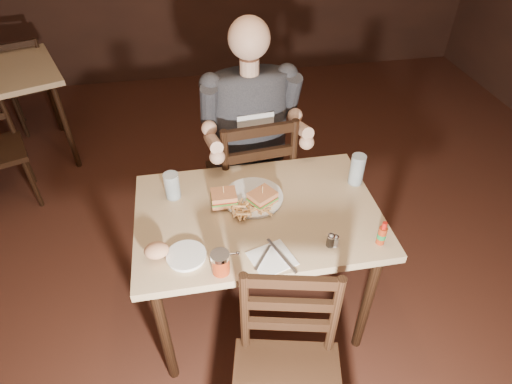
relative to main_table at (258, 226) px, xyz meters
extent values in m
plane|color=black|center=(-0.10, -0.34, -0.68)|extent=(7.00, 7.00, 0.00)
cube|color=tan|center=(0.00, 0.00, 0.07)|extent=(1.12, 0.75, 0.04)
cylinder|color=black|center=(-0.49, -0.30, -0.32)|extent=(0.05, 0.05, 0.73)
cylinder|color=black|center=(-0.48, 0.30, -0.32)|extent=(0.05, 0.05, 0.73)
cylinder|color=black|center=(0.48, -0.30, -0.32)|extent=(0.05, 0.05, 0.73)
cylinder|color=black|center=(0.49, 0.30, -0.32)|extent=(0.05, 0.05, 0.73)
cylinder|color=black|center=(-1.20, 1.63, -0.32)|extent=(0.04, 0.04, 0.73)
cylinder|color=black|center=(-1.42, 2.23, -0.32)|extent=(0.04, 0.04, 0.73)
cylinder|color=white|center=(-0.01, 0.09, 0.10)|extent=(0.28, 0.28, 0.02)
ellipsoid|color=maroon|center=(0.05, 0.06, 0.11)|extent=(0.04, 0.04, 0.01)
cylinder|color=silver|center=(-0.38, 0.18, 0.16)|extent=(0.07, 0.07, 0.13)
cylinder|color=silver|center=(0.52, 0.13, 0.17)|extent=(0.07, 0.07, 0.16)
cube|color=white|center=(0.01, -0.29, 0.09)|extent=(0.21, 0.20, 0.00)
cube|color=silver|center=(0.05, -0.28, 0.09)|extent=(0.09, 0.20, 0.01)
cube|color=silver|center=(-0.03, -0.28, 0.09)|extent=(0.09, 0.13, 0.00)
cylinder|color=white|center=(-0.34, -0.22, 0.09)|extent=(0.16, 0.16, 0.01)
ellipsoid|color=tan|center=(-0.46, -0.20, 0.13)|extent=(0.10, 0.08, 0.06)
camera|label=1|loc=(-0.27, -1.42, 1.43)|focal=30.00mm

